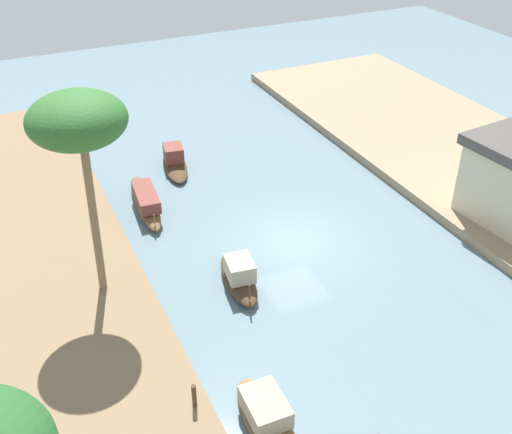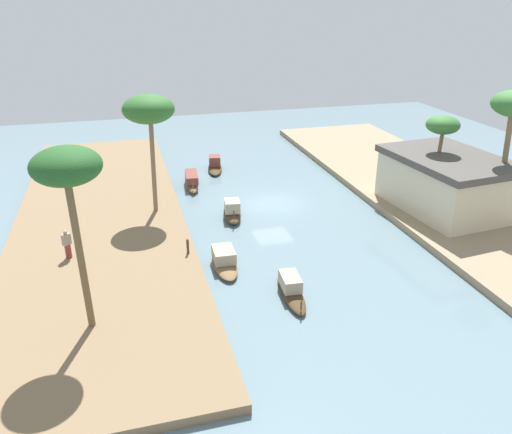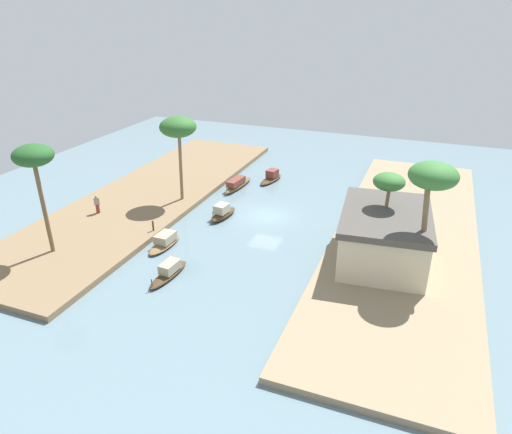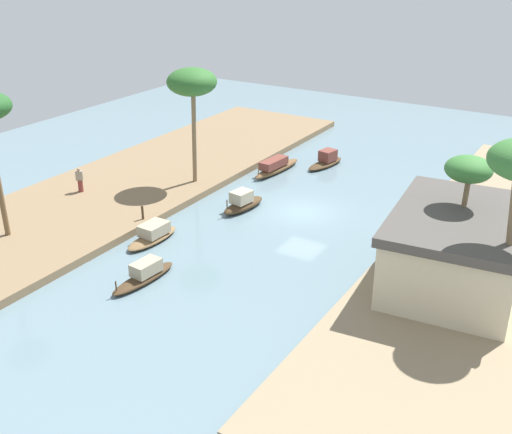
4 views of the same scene
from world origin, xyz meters
name	(u,v)px [view 2 (image 2 of 4)]	position (x,y,z in m)	size (l,w,h in m)	color
river_water	(273,204)	(0.00, 0.00, 0.00)	(59.60, 59.60, 0.00)	slate
riverbank_left	(100,219)	(0.00, -11.53, 0.22)	(36.53, 10.26, 0.44)	#846B4C
riverbank_right	(420,185)	(0.00, 11.53, 0.22)	(36.53, 10.26, 0.44)	#937F60
sampan_with_red_awning	(215,166)	(-8.33, -2.44, 0.39)	(3.84, 1.77, 1.15)	#47331E
sampan_open_hull	(224,260)	(7.83, -5.13, 0.38)	(3.64, 1.35, 0.99)	brown
sampan_with_tall_canopy	(232,211)	(1.62, -3.27, 0.46)	(3.48, 1.55, 1.25)	#47331E
sampan_midstream	(192,180)	(-5.21, -4.86, 0.42)	(5.11, 1.42, 1.06)	brown
sampan_upstream_small	(291,289)	(11.42, -2.63, 0.36)	(3.97, 1.27, 0.99)	#47331E
person_on_near_bank	(67,245)	(5.41, -13.07, 1.19)	(0.45, 0.50, 1.60)	brown
mooring_post	(188,246)	(6.62, -6.87, 0.85)	(0.14, 0.14, 0.83)	#4C3823
palm_tree_left_near	(149,111)	(0.10, -7.94, 6.93)	(3.15, 3.15, 7.46)	#7F6647
palm_tree_left_far	(67,171)	(12.03, -11.81, 7.32)	(2.64, 2.64, 7.81)	brown
palm_tree_right_tall	(443,127)	(3.69, 10.07, 5.61)	(2.12, 2.12, 5.91)	#7F6647
riverside_building	(446,182)	(4.69, 10.26, 2.23)	(8.67, 6.57, 3.54)	beige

